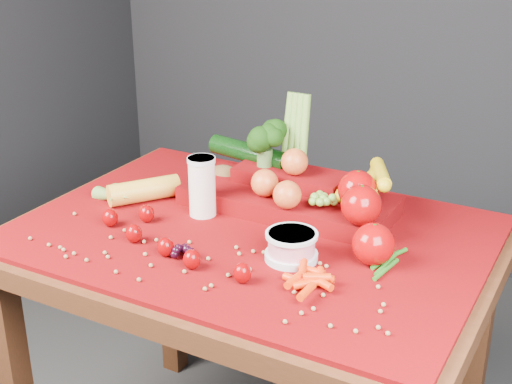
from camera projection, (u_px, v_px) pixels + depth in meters
The scene contains 12 objects.
table at pixel (252, 271), 1.69m from camera, with size 1.10×0.80×0.75m.
red_cloth at pixel (252, 232), 1.65m from camera, with size 1.05×0.75×0.01m, color #660403.
milk_glass at pixel (202, 184), 1.70m from camera, with size 0.07×0.07×0.15m.
yogurt_bowl at pixel (291, 245), 1.50m from camera, with size 0.11×0.11×0.06m.
strawberry_scatter at pixel (163, 238), 1.55m from camera, with size 0.44×0.18×0.05m.
dark_grape_cluster at pixel (183, 252), 1.52m from camera, with size 0.06×0.05×0.03m, color black, non-canonical shape.
soybean_scatter at pixel (205, 265), 1.48m from camera, with size 0.84×0.24×0.01m, color #9D7643, non-canonical shape.
corn_ear at pixel (123, 194), 1.79m from camera, with size 0.26×0.27×0.06m.
potato at pixel (224, 177), 1.87m from camera, with size 0.09×0.07×0.06m, color brown.
baby_carrot_pile at pixel (297, 277), 1.41m from camera, with size 0.17×0.17×0.03m, color red, non-canonical shape.
green_bean_pile at pixel (386, 262), 1.49m from camera, with size 0.14×0.12×0.01m, color #236316, non-canonical shape.
produce_mound at pixel (303, 189), 1.72m from camera, with size 0.61×0.36×0.27m.
Camera 1 is at (0.72, -1.30, 1.48)m, focal length 50.00 mm.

